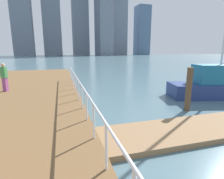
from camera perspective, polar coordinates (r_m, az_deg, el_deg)
name	(u,v)px	position (r m, az deg, el deg)	size (l,w,h in m)	color
ground_plane	(105,82)	(16.90, -2.18, 2.28)	(300.00, 300.00, 0.00)	slate
boardwalk_railing	(94,111)	(5.13, -5.94, -7.02)	(0.06, 23.58, 1.08)	white
dock_piling_2	(189,90)	(9.45, 23.38, 0.00)	(0.29, 0.29, 2.15)	brown
moored_boat_3	(216,86)	(13.21, 30.47, 1.10)	(6.38, 3.32, 8.12)	navy
pedestrian_1	(4,77)	(13.11, -31.28, 3.51)	(0.42, 0.38, 1.78)	#994C8C
skyline_tower_0	(21,16)	(132.64, -27.07, 20.25)	(11.97, 7.44, 48.78)	slate
skyline_tower_1	(51,10)	(140.00, -18.96, 23.10)	(11.93, 12.32, 61.75)	slate
skyline_tower_2	(80,23)	(140.51, -10.22, 20.30)	(11.21, 13.63, 46.33)	slate
skyline_tower_3	(102,13)	(125.05, -3.10, 23.25)	(7.35, 13.19, 53.88)	slate
skyline_tower_4	(119,5)	(153.08, 2.20, 25.52)	(10.98, 12.27, 76.44)	slate
skyline_tower_5	(142,31)	(153.74, 9.61, 18.05)	(10.17, 10.70, 38.07)	slate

